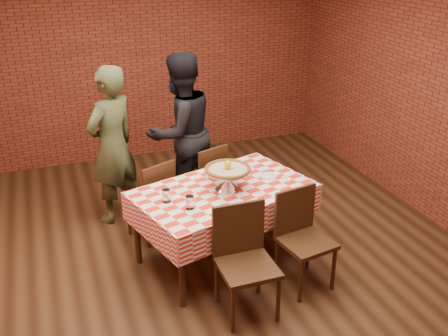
{
  "coord_description": "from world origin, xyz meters",
  "views": [
    {
      "loc": [
        -1.21,
        -3.97,
        2.93
      ],
      "look_at": [
        0.32,
        0.18,
        0.93
      ],
      "focal_mm": 41.21,
      "sensor_mm": 36.0,
      "label": 1
    }
  ],
  "objects": [
    {
      "name": "chair_near_right",
      "position": [
        0.82,
        -0.58,
        0.45
      ],
      "size": [
        0.49,
        0.49,
        0.91
      ],
      "primitive_type": null,
      "rotation": [
        0.0,
        0.0,
        0.16
      ],
      "color": "#442713",
      "rests_on": "ground"
    },
    {
      "name": "chair_far_left",
      "position": [
        -0.29,
        0.75,
        0.44
      ],
      "size": [
        0.52,
        0.52,
        0.87
      ],
      "primitive_type": null,
      "rotation": [
        0.0,
        0.0,
        3.56
      ],
      "color": "#442713",
      "rests_on": "ground"
    },
    {
      "name": "water_glass_left",
      "position": [
        -0.12,
        -0.17,
        0.82
      ],
      "size": [
        0.09,
        0.09,
        0.12
      ],
      "primitive_type": "cylinder",
      "rotation": [
        0.0,
        0.0,
        0.28
      ],
      "color": "white",
      "rests_on": "tablecloth"
    },
    {
      "name": "condiment_caddy",
      "position": [
        0.26,
        0.37,
        0.83
      ],
      "size": [
        0.1,
        0.09,
        0.14
      ],
      "primitive_type": "cube",
      "rotation": [
        0.0,
        0.0,
        0.08
      ],
      "color": "silver",
      "rests_on": "tablecloth"
    },
    {
      "name": "lemon",
      "position": [
        0.32,
        0.08,
        1.0
      ],
      "size": [
        0.09,
        0.09,
        0.09
      ],
      "primitive_type": "ellipsoid",
      "rotation": [
        0.0,
        0.0,
        0.67
      ],
      "color": "yellow",
      "rests_on": "pizza"
    },
    {
      "name": "ground",
      "position": [
        0.0,
        0.0,
        0.0
      ],
      "size": [
        6.0,
        6.0,
        0.0
      ],
      "primitive_type": "plane",
      "color": "black",
      "rests_on": "ground"
    },
    {
      "name": "sweetener_packet_b",
      "position": [
        0.94,
        0.13,
        0.76
      ],
      "size": [
        0.06,
        0.05,
        0.0
      ],
      "primitive_type": "cube",
      "rotation": [
        0.0,
        0.0,
        -0.27
      ],
      "color": "white",
      "rests_on": "tablecloth"
    },
    {
      "name": "pizza",
      "position": [
        0.32,
        0.08,
        0.95
      ],
      "size": [
        0.61,
        0.61,
        0.03
      ],
      "primitive_type": "cylinder",
      "rotation": [
        0.0,
        0.0,
        0.67
      ],
      "color": "#C7B788",
      "rests_on": "pizza_stand"
    },
    {
      "name": "pizza_stand",
      "position": [
        0.32,
        0.08,
        0.85
      ],
      "size": [
        0.6,
        0.6,
        0.19
      ],
      "primitive_type": null,
      "rotation": [
        0.0,
        0.0,
        0.67
      ],
      "color": "silver",
      "rests_on": "tablecloth"
    },
    {
      "name": "table",
      "position": [
        0.28,
        0.1,
        0.38
      ],
      "size": [
        1.83,
        1.38,
        0.75
      ],
      "primitive_type": "cube",
      "rotation": [
        0.0,
        0.0,
        0.28
      ],
      "color": "#442713",
      "rests_on": "ground"
    },
    {
      "name": "chair_far_right",
      "position": [
        0.38,
        0.99,
        0.44
      ],
      "size": [
        0.5,
        0.5,
        0.87
      ],
      "primitive_type": null,
      "rotation": [
        0.0,
        0.0,
        3.48
      ],
      "color": "#442713",
      "rests_on": "ground"
    },
    {
      "name": "water_glass_right",
      "position": [
        -0.28,
        0.03,
        0.82
      ],
      "size": [
        0.09,
        0.09,
        0.12
      ],
      "primitive_type": "cylinder",
      "rotation": [
        0.0,
        0.0,
        0.28
      ],
      "color": "white",
      "rests_on": "tablecloth"
    },
    {
      "name": "sweetener_packet_a",
      "position": [
        0.92,
        0.07,
        0.76
      ],
      "size": [
        0.06,
        0.06,
        0.0
      ],
      "primitive_type": "cube",
      "rotation": [
        0.0,
        0.0,
        0.64
      ],
      "color": "white",
      "rests_on": "tablecloth"
    },
    {
      "name": "tablecloth",
      "position": [
        0.28,
        0.1,
        0.62
      ],
      "size": [
        1.87,
        1.43,
        0.28
      ],
      "primitive_type": null,
      "rotation": [
        0.0,
        0.0,
        0.28
      ],
      "color": "red",
      "rests_on": "table"
    },
    {
      "name": "diner_olive",
      "position": [
        -0.57,
        1.26,
        0.88
      ],
      "size": [
        0.76,
        0.71,
        1.75
      ],
      "primitive_type": "imported",
      "rotation": [
        0.0,
        0.0,
        3.75
      ],
      "color": "#404828",
      "rests_on": "ground"
    },
    {
      "name": "diner_black",
      "position": [
        0.22,
        1.34,
        0.9
      ],
      "size": [
        1.07,
        0.96,
        1.81
      ],
      "primitive_type": "imported",
      "rotation": [
        0.0,
        0.0,
        3.52
      ],
      "color": "black",
      "rests_on": "ground"
    },
    {
      "name": "chair_near_left",
      "position": [
        0.18,
        -0.75,
        0.47
      ],
      "size": [
        0.46,
        0.46,
        0.94
      ],
      "primitive_type": null,
      "rotation": [
        0.0,
        0.0,
        -0.01
      ],
      "color": "#442713",
      "rests_on": "ground"
    },
    {
      "name": "back_wall",
      "position": [
        0.0,
        3.0,
        1.45
      ],
      "size": [
        5.5,
        0.0,
        5.5
      ],
      "primitive_type": "plane",
      "rotation": [
        1.57,
        0.0,
        0.0
      ],
      "color": "maroon",
      "rests_on": "ground"
    },
    {
      "name": "side_plate",
      "position": [
        0.8,
        0.19,
        0.76
      ],
      "size": [
        0.21,
        0.21,
        0.01
      ],
      "primitive_type": "cylinder",
      "rotation": [
        0.0,
        0.0,
        0.28
      ],
      "color": "white",
      "rests_on": "tablecloth"
    }
  ]
}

